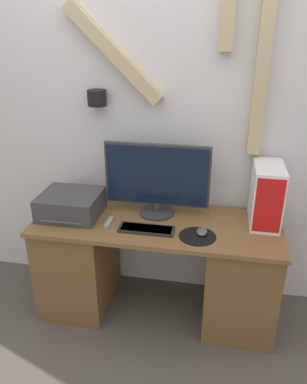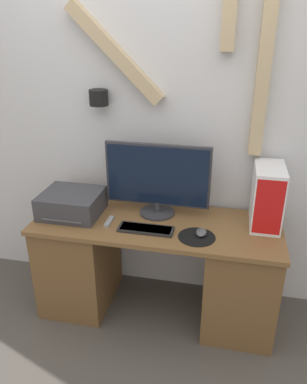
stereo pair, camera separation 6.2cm
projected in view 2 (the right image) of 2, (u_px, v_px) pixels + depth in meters
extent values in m
plane|color=#4C4742|center=(147.00, 339.00, 2.45)|extent=(12.00, 12.00, 0.00)
cube|color=silver|center=(168.00, 112.00, 2.48)|extent=(6.40, 0.05, 2.70)
cube|color=tan|center=(116.00, 53.00, 2.33)|extent=(0.62, 0.08, 0.62)
cube|color=tan|center=(264.00, 68.00, 2.18)|extent=(0.08, 0.08, 1.04)
cylinder|color=black|center=(99.00, 98.00, 2.44)|extent=(0.13, 0.13, 0.10)
cube|color=brown|center=(157.00, 224.00, 2.43)|extent=(1.59, 0.60, 0.03)
cube|color=brown|center=(80.00, 259.00, 2.68)|extent=(0.45, 0.55, 0.68)
cube|color=brown|center=(240.00, 280.00, 2.47)|extent=(0.45, 0.55, 0.68)
cylinder|color=#333338|center=(157.00, 212.00, 2.53)|extent=(0.24, 0.24, 0.02)
cylinder|color=#333338|center=(157.00, 207.00, 2.51)|extent=(0.04, 0.04, 0.07)
cube|color=#333338|center=(158.00, 175.00, 2.43)|extent=(0.69, 0.03, 0.42)
cube|color=black|center=(157.00, 176.00, 2.41)|extent=(0.66, 0.01, 0.39)
cube|color=black|center=(146.00, 229.00, 2.32)|extent=(0.34, 0.12, 0.02)
cube|color=#424242|center=(146.00, 228.00, 2.32)|extent=(0.32, 0.10, 0.01)
cylinder|color=black|center=(197.00, 237.00, 2.25)|extent=(0.23, 0.23, 0.00)
ellipsoid|color=#4C4C51|center=(201.00, 232.00, 2.26)|extent=(0.06, 0.09, 0.03)
cube|color=white|center=(267.00, 196.00, 2.33)|extent=(0.18, 0.33, 0.39)
cube|color=red|center=(269.00, 208.00, 2.18)|extent=(0.16, 0.01, 0.35)
cube|color=#38383D|center=(72.00, 203.00, 2.50)|extent=(0.39, 0.34, 0.15)
cube|color=#515156|center=(66.00, 216.00, 2.43)|extent=(0.27, 0.15, 0.01)
cube|color=gray|center=(109.00, 221.00, 2.41)|extent=(0.03, 0.13, 0.02)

